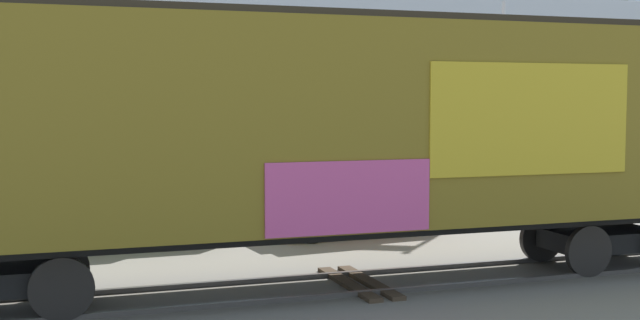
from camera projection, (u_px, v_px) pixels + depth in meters
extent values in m
plane|color=slate|center=(382.00, 283.00, 13.82)|extent=(260.00, 260.00, 0.00)
cube|color=#4C4742|center=(354.00, 294.00, 12.91)|extent=(59.99, 1.54, 0.08)
cube|color=#4C4742|center=(325.00, 275.00, 14.27)|extent=(59.99, 1.54, 0.08)
cube|color=#423323|center=(369.00, 282.00, 13.77)|extent=(0.30, 2.51, 0.07)
cube|color=#423323|center=(348.00, 284.00, 13.64)|extent=(0.30, 2.51, 0.07)
cube|color=olive|center=(339.00, 123.00, 13.39)|extent=(16.71, 3.11, 3.28)
cube|color=#2D2823|center=(339.00, 17.00, 13.25)|extent=(15.82, 0.78, 0.24)
cube|color=gold|center=(532.00, 119.00, 12.99)|extent=(3.66, 0.12, 1.81)
cube|color=#CC4C8C|center=(350.00, 197.00, 12.06)|extent=(2.63, 0.09, 1.10)
cube|color=black|center=(339.00, 227.00, 13.52)|extent=(16.34, 1.88, 0.20)
cube|color=black|center=(0.00, 279.00, 11.84)|extent=(2.13, 1.27, 0.36)
cylinder|color=black|center=(62.00, 289.00, 11.44)|extent=(0.92, 0.14, 0.92)
cylinder|color=black|center=(60.00, 269.00, 12.80)|extent=(0.92, 0.14, 0.92)
cube|color=black|center=(602.00, 239.00, 15.26)|extent=(2.13, 1.27, 0.36)
cylinder|color=black|center=(589.00, 251.00, 14.31)|extent=(0.92, 0.14, 0.92)
cylinder|color=black|center=(541.00, 238.00, 15.67)|extent=(0.92, 0.14, 0.92)
cylinder|color=black|center=(614.00, 233.00, 16.22)|extent=(0.92, 0.14, 0.92)
cylinder|color=silver|center=(503.00, 52.00, 24.94)|extent=(0.12, 0.12, 9.25)
cube|color=silver|center=(122.00, 71.00, 77.57)|extent=(153.14, 41.24, 11.79)
cube|color=#1E5933|center=(121.00, 215.00, 17.40)|extent=(4.22, 1.93, 0.67)
cube|color=#2D333D|center=(109.00, 186.00, 17.27)|extent=(1.98, 1.66, 0.62)
cylinder|color=black|center=(179.00, 222.00, 18.68)|extent=(0.65, 0.25, 0.64)
cylinder|color=black|center=(193.00, 233.00, 17.13)|extent=(0.65, 0.25, 0.64)
cylinder|color=black|center=(51.00, 228.00, 17.73)|extent=(0.65, 0.25, 0.64)
cylinder|color=black|center=(54.00, 241.00, 16.17)|extent=(0.65, 0.25, 0.64)
cube|color=#B21E1E|center=(349.00, 203.00, 19.05)|extent=(4.28, 2.42, 0.76)
cube|color=#2D333D|center=(343.00, 172.00, 18.93)|extent=(2.34, 1.98, 0.75)
cylinder|color=black|center=(381.00, 211.00, 20.48)|extent=(0.66, 0.30, 0.64)
cylinder|color=black|center=(419.00, 221.00, 18.85)|extent=(0.66, 0.30, 0.64)
cylinder|color=black|center=(281.00, 218.00, 19.31)|extent=(0.66, 0.30, 0.64)
cylinder|color=black|center=(312.00, 229.00, 17.68)|extent=(0.66, 0.30, 0.64)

